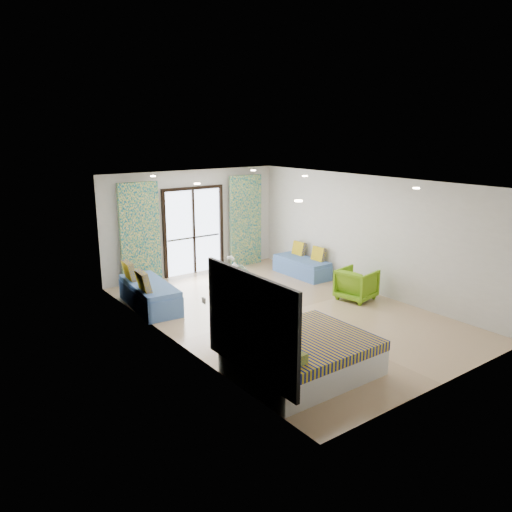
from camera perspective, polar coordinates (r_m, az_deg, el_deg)
floor at (r=10.46m, az=3.16°, el=-6.44°), size 5.00×7.50×0.01m
ceiling at (r=9.84m, az=3.38°, el=8.44°), size 5.00×7.50×0.01m
wall_back at (r=13.11m, az=-7.22°, el=3.84°), size 5.00×0.01×2.70m
wall_front at (r=7.67m, az=21.41°, el=-4.55°), size 5.00×0.01×2.70m
wall_left at (r=8.74m, az=-9.50°, el=-1.50°), size 0.01×7.50×2.70m
wall_right at (r=11.78m, az=12.71°, el=2.43°), size 0.01×7.50×2.70m
balcony_door at (r=13.11m, az=-7.15°, el=3.43°), size 1.76×0.08×2.28m
balcony_rail at (r=13.17m, az=-7.12°, el=2.12°), size 1.52×0.03×0.04m
curtain_left at (r=12.31m, az=-13.11°, el=2.43°), size 1.00×0.10×2.50m
curtain_right at (r=13.79m, az=-1.20°, el=4.04°), size 1.00×0.10×2.50m
downlight_a at (r=7.43m, az=4.87°, el=6.30°), size 0.12×0.12×0.02m
downlight_b at (r=9.50m, az=17.84°, el=7.39°), size 0.12×0.12×0.02m
downlight_c at (r=9.87m, az=-6.74°, el=8.21°), size 0.12×0.12×0.02m
downlight_d at (r=11.51m, az=5.61°, el=9.09°), size 0.12×0.12×0.02m
downlight_e at (r=11.65m, az=-11.68°, el=8.92°), size 0.12×0.12×0.02m
downlight_f at (r=13.06m, az=-0.32°, el=9.76°), size 0.12×0.12×0.02m
headboard at (r=7.03m, az=-0.71°, el=-7.83°), size 0.06×2.10×1.50m
switch_plate at (r=8.01m, az=-5.99°, el=-5.09°), size 0.02×0.10×0.10m
bed at (r=7.90m, az=5.23°, el=-11.27°), size 2.07×1.69×0.71m
daybed_left at (r=10.89m, az=-12.15°, el=-4.25°), size 0.92×1.99×0.95m
daybed_right at (r=13.02m, az=5.29°, el=-1.14°), size 0.64×1.64×0.81m
coffee_table at (r=12.01m, az=-2.89°, el=-1.66°), size 0.86×0.86×0.79m
vase at (r=11.94m, az=-2.46°, el=-1.09°), size 0.21×0.21×0.17m
armchair at (r=11.33m, az=11.43°, el=-3.01°), size 0.83×0.87×0.77m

